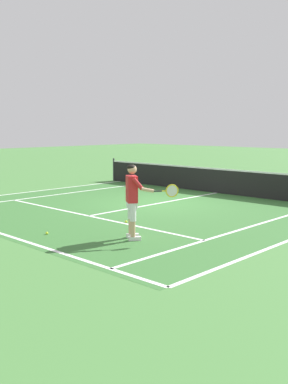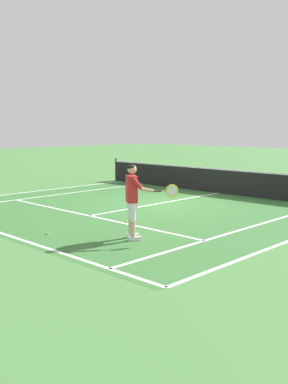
# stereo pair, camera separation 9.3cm
# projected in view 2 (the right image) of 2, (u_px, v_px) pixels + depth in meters

# --- Properties ---
(ground_plane) EXTENTS (80.00, 80.00, 0.00)m
(ground_plane) POSITION_uv_depth(u_px,v_px,m) (161.00, 203.00, 15.20)
(ground_plane) COLOR #477F3D
(court_inner_surface) EXTENTS (10.98, 9.65, 0.00)m
(court_inner_surface) POSITION_uv_depth(u_px,v_px,m) (133.00, 208.00, 14.26)
(court_inner_surface) COLOR #387033
(court_inner_surface) RESTS_ON ground
(line_service) EXTENTS (8.23, 0.10, 0.01)m
(line_service) POSITION_uv_depth(u_px,v_px,m) (90.00, 216.00, 13.01)
(line_service) COLOR white
(line_service) RESTS_ON ground
(line_centre_service) EXTENTS (0.10, 6.40, 0.01)m
(line_centre_service) POSITION_uv_depth(u_px,v_px,m) (163.00, 203.00, 15.27)
(line_centre_service) COLOR white
(line_centre_service) RESTS_ON ground
(line_singles_left) EXTENTS (0.10, 9.25, 0.01)m
(line_singles_left) POSITION_uv_depth(u_px,v_px,m) (58.00, 195.00, 17.11)
(line_singles_left) COLOR white
(line_singles_left) RESTS_ON ground
(line_singles_right) EXTENTS (0.10, 9.25, 0.01)m
(line_singles_right) POSITION_uv_depth(u_px,v_px,m) (247.00, 228.00, 11.42)
(line_singles_right) COLOR white
(line_singles_right) RESTS_ON ground
(line_doubles_left) EXTENTS (0.10, 9.25, 0.01)m
(line_doubles_left) POSITION_uv_depth(u_px,v_px,m) (38.00, 191.00, 18.06)
(line_doubles_left) COLOR white
(line_doubles_left) RESTS_ON ground
(tennis_net) EXTENTS (11.96, 0.08, 1.07)m
(tennis_net) POSITION_uv_depth(u_px,v_px,m) (219.00, 180.00, 17.47)
(tennis_net) COLOR #333338
(tennis_net) RESTS_ON ground
(tennis_player) EXTENTS (1.09, 0.86, 1.71)m
(tennis_player) POSITION_uv_depth(u_px,v_px,m) (133.00, 196.00, 10.17)
(tennis_player) COLOR white
(tennis_player) RESTS_ON ground
(tennis_ball_near_feet) EXTENTS (0.07, 0.07, 0.07)m
(tennis_ball_near_feet) POSITION_uv_depth(u_px,v_px,m) (47.00, 233.00, 10.77)
(tennis_ball_near_feet) COLOR #CCE02D
(tennis_ball_near_feet) RESTS_ON ground
(tennis_ball_by_baseline) EXTENTS (0.07, 0.07, 0.07)m
(tennis_ball_by_baseline) POSITION_uv_depth(u_px,v_px,m) (127.00, 222.00, 12.06)
(tennis_ball_by_baseline) COLOR #CCE02D
(tennis_ball_by_baseline) RESTS_ON ground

